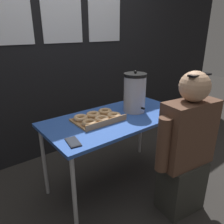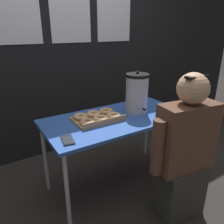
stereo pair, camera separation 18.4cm
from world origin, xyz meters
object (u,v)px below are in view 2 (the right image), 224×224
object	(u,v)px
donut_box	(97,117)
coffee_urn	(137,93)
cell_phone	(68,140)
person_seated	(184,154)

from	to	relation	value
donut_box	coffee_urn	distance (m)	0.44
coffee_urn	cell_phone	distance (m)	0.82
cell_phone	person_seated	distance (m)	0.89
cell_phone	person_seated	xyz separation A→B (m)	(0.77, -0.40, -0.16)
person_seated	coffee_urn	bearing A→B (deg)	-81.66
donut_box	person_seated	distance (m)	0.77
cell_phone	person_seated	world-z (taller)	person_seated
donut_box	cell_phone	distance (m)	0.43
cell_phone	person_seated	bearing A→B (deg)	-17.56
coffee_urn	person_seated	size ratio (longest dim) A/B	0.33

